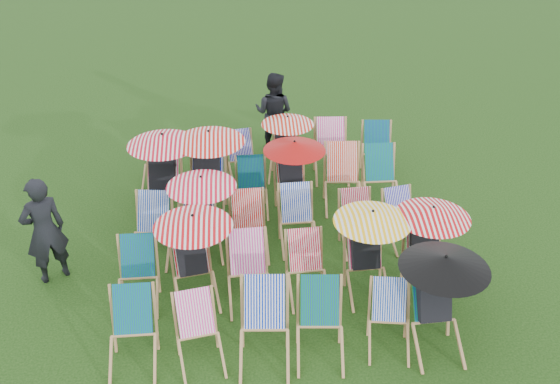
{
  "coord_description": "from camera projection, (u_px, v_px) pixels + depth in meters",
  "views": [
    {
      "loc": [
        -0.55,
        -8.07,
        5.95
      ],
      "look_at": [
        0.08,
        0.27,
        0.9
      ],
      "focal_mm": 40.0,
      "sensor_mm": 36.0,
      "label": 1
    }
  ],
  "objects": [
    {
      "name": "ground",
      "position": [
        276.0,
        249.0,
        10.0
      ],
      "size": [
        100.0,
        100.0,
        0.0
      ],
      "primitive_type": "plane",
      "color": "black",
      "rests_on": "ground"
    },
    {
      "name": "deckchair_1",
      "position": [
        199.0,
        335.0,
        7.74
      ],
      "size": [
        0.71,
        0.88,
        0.86
      ],
      "rotation": [
        0.0,
        0.0,
        0.2
      ],
      "color": "#AB814F",
      "rests_on": "ground"
    },
    {
      "name": "deckchair_29",
      "position": [
        378.0,
        151.0,
        11.9
      ],
      "size": [
        0.69,
        0.91,
        0.94
      ],
      "rotation": [
        0.0,
        0.0,
        -0.08
      ],
      "color": "#AB814F",
      "rests_on": "ground"
    },
    {
      "name": "deckchair_17",
      "position": [
        404.0,
        220.0,
        9.96
      ],
      "size": [
        0.7,
        0.86,
        0.83
      ],
      "rotation": [
        0.0,
        0.0,
        0.21
      ],
      "color": "#AB814F",
      "rests_on": "ground"
    },
    {
      "name": "deckchair_13",
      "position": [
        201.0,
        214.0,
        9.64
      ],
      "size": [
        1.08,
        1.16,
        1.28
      ],
      "rotation": [
        0.0,
        0.0,
        0.13
      ],
      "color": "#AB814F",
      "rests_on": "ground"
    },
    {
      "name": "deckchair_10",
      "position": [
        368.0,
        252.0,
        8.8
      ],
      "size": [
        1.09,
        1.15,
        1.3
      ],
      "rotation": [
        0.0,
        0.0,
        0.05
      ],
      "color": "#AB814F",
      "rests_on": "ground"
    },
    {
      "name": "deckchair_15",
      "position": [
        298.0,
        220.0,
        9.88
      ],
      "size": [
        0.64,
        0.87,
        0.92
      ],
      "rotation": [
        0.0,
        0.0,
        0.04
      ],
      "color": "#AB814F",
      "rests_on": "ground"
    },
    {
      "name": "deckchair_8",
      "position": [
        249.0,
        273.0,
        8.72
      ],
      "size": [
        0.66,
        0.9,
        0.95
      ],
      "rotation": [
        0.0,
        0.0,
        0.04
      ],
      "color": "#AB814F",
      "rests_on": "ground"
    },
    {
      "name": "deckchair_25",
      "position": [
        206.0,
        161.0,
        11.64
      ],
      "size": [
        0.72,
        0.89,
        0.86
      ],
      "rotation": [
        0.0,
        0.0,
        -0.2
      ],
      "color": "#AB814F",
      "rests_on": "ground"
    },
    {
      "name": "deckchair_28",
      "position": [
        332.0,
        151.0,
        11.8
      ],
      "size": [
        0.72,
        0.97,
        1.02
      ],
      "rotation": [
        0.0,
        0.0,
        -0.05
      ],
      "color": "#AB814F",
      "rests_on": "ground"
    },
    {
      "name": "deckchair_3",
      "position": [
        320.0,
        325.0,
        7.82
      ],
      "size": [
        0.69,
        0.92,
        0.94
      ],
      "rotation": [
        0.0,
        0.0,
        -0.08
      ],
      "color": "#AB814F",
      "rests_on": "ground"
    },
    {
      "name": "deckchair_7",
      "position": [
        194.0,
        257.0,
        8.68
      ],
      "size": [
        1.1,
        1.2,
        1.31
      ],
      "rotation": [
        0.0,
        0.0,
        0.21
      ],
      "color": "#AB814F",
      "rests_on": "ground"
    },
    {
      "name": "person_left",
      "position": [
        44.0,
        230.0,
        8.95
      ],
      "size": [
        0.74,
        0.67,
        1.7
      ],
      "primitive_type": "imported",
      "rotation": [
        0.0,
        0.0,
        3.7
      ],
      "color": "black",
      "rests_on": "ground"
    },
    {
      "name": "deckchair_0",
      "position": [
        132.0,
        334.0,
        7.71
      ],
      "size": [
        0.62,
        0.86,
        0.92
      ],
      "rotation": [
        0.0,
        0.0,
        0.01
      ],
      "color": "#AB814F",
      "rests_on": "ground"
    },
    {
      "name": "deckchair_23",
      "position": [
        382.0,
        179.0,
        10.96
      ],
      "size": [
        0.64,
        0.9,
        0.97
      ],
      "rotation": [
        0.0,
        0.0,
        0.0
      ],
      "color": "#AB814F",
      "rests_on": "ground"
    },
    {
      "name": "deckchair_11",
      "position": [
        427.0,
        246.0,
        8.92
      ],
      "size": [
        1.08,
        1.13,
        1.28
      ],
      "rotation": [
        0.0,
        0.0,
        -0.06
      ],
      "color": "#AB814F",
      "rests_on": "ground"
    },
    {
      "name": "deckchair_9",
      "position": [
        307.0,
        269.0,
        8.83
      ],
      "size": [
        0.64,
        0.86,
        0.89
      ],
      "rotation": [
        0.0,
        0.0,
        0.07
      ],
      "color": "#AB814F",
      "rests_on": "ground"
    },
    {
      "name": "deckchair_26",
      "position": [
        243.0,
        158.0,
        11.74
      ],
      "size": [
        0.71,
        0.88,
        0.86
      ],
      "rotation": [
        0.0,
        0.0,
        0.19
      ],
      "color": "#AB814F",
      "rests_on": "ground"
    },
    {
      "name": "person_rear",
      "position": [
        274.0,
        113.0,
        12.54
      ],
      "size": [
        1.0,
        0.91,
        1.67
      ],
      "primitive_type": "imported",
      "rotation": [
        0.0,
        0.0,
        2.72
      ],
      "color": "black",
      "rests_on": "ground"
    },
    {
      "name": "deckchair_20",
      "position": [
        252.0,
        188.0,
        10.79
      ],
      "size": [
        0.59,
        0.82,
        0.88
      ],
      "rotation": [
        0.0,
        0.0,
        0.01
      ],
      "color": "#AB814F",
      "rests_on": "ground"
    },
    {
      "name": "deckchair_24",
      "position": [
        157.0,
        162.0,
        11.65
      ],
      "size": [
        0.61,
        0.8,
        0.81
      ],
      "rotation": [
        0.0,
        0.0,
        -0.1
      ],
      "color": "#AB814F",
      "rests_on": "ground"
    },
    {
      "name": "deckchair_5",
      "position": [
        439.0,
        302.0,
        7.84
      ],
      "size": [
        1.13,
        1.19,
        1.34
      ],
      "rotation": [
        0.0,
        0.0,
        0.06
      ],
      "color": "#AB814F",
      "rests_on": "ground"
    },
    {
      "name": "deckchair_27",
      "position": [
        285.0,
        145.0,
        11.77
      ],
      "size": [
        0.99,
        1.05,
        1.17
      ],
      "rotation": [
        0.0,
        0.0,
        -0.19
      ],
      "color": "#AB814F",
      "rests_on": "ground"
    },
    {
      "name": "deckchair_21",
      "position": [
        293.0,
        175.0,
        10.7
      ],
      "size": [
        1.06,
        1.13,
        1.26
      ],
      "rotation": [
        0.0,
        0.0,
        0.09
      ],
      "color": "#AB814F",
      "rests_on": "ground"
    },
    {
      "name": "deckchair_19",
      "position": [
        207.0,
        170.0,
        10.64
      ],
      "size": [
        1.22,
        1.29,
        1.45
      ],
      "rotation": [
        0.0,
        0.0,
        -0.09
      ],
      "color": "#AB814F",
      "rests_on": "ground"
    },
    {
      "name": "deckchair_14",
      "position": [
        249.0,
        227.0,
        9.72
      ],
      "size": [
        0.65,
        0.88,
        0.92
      ],
      "rotation": [
        0.0,
        0.0,
        0.05
      ],
      "color": "#AB814F",
      "rests_on": "ground"
    },
    {
      "name": "deckchair_6",
      "position": [
        137.0,
        276.0,
        8.7
      ],
      "size": [
        0.61,
        0.84,
        0.9
      ],
      "rotation": [
        0.0,
        0.0,
        0.02
      ],
      "color": "#AB814F",
      "rests_on": "ground"
    },
    {
      "name": "deckchair_18",
      "position": [
        162.0,
        173.0,
        10.59
      ],
      "size": [
        1.21,
        1.27,
        1.43
      ],
      "rotation": [
        0.0,
        0.0,
        -0.1
      ],
      "color": "#AB814F",
      "rests_on": "ground"
    },
    {
      "name": "deckchair_4",
      "position": [
        390.0,
        321.0,
        7.97
      ],
      "size": [
        0.66,
        0.84,
        0.83
      ],
      "rotation": [
        0.0,
        0.0,
        -0.15
      ],
      "color": "#AB814F",
      "rests_on": "ground"
    },
    {
      "name": "deckchair_22",
      "position": [
        343.0,
        179.0,
        10.89
      ],
      "size": [
        0.74,
        0.99,
        1.03
      ],
      "rotation": [
        0.0,
        0.0,
        -0.07
      ],
      "color": "#AB814F",
      "rests_on": "ground"
    },
    {
      "name": "deckchair_2",
      "position": [
        264.0,
        328.0,
        7.74
      ],
      "size": [
        0.72,
        0.96,
        1.0
      ],
      "rotation": [
        0.0,
        0.0,
        -0.07
      ],
      "color": "#AB814F",
      "rests_on": "ground"
    },
    {
      "name": "deckchair_16",
      "position": [
        358.0,
        223.0,
        9.86
      ],
      "size": [
        0.62,
        0.83,
        0.86
      ],
      "rotation": [
        0.0,
        0.0,
        0.06
      ],
      "color": "#AB814F",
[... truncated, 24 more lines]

